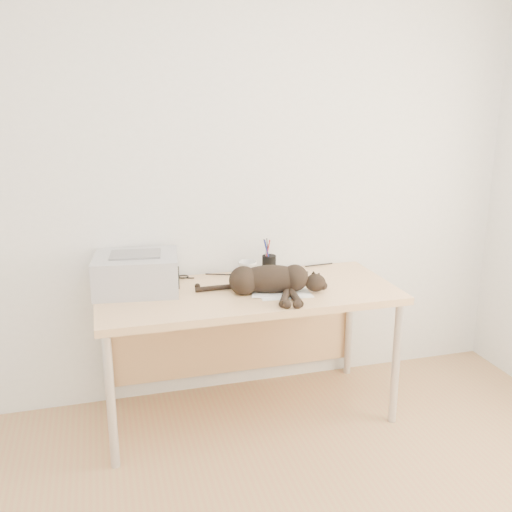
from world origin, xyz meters
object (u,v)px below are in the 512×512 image
object	(u,v)px
pen_cup	(269,264)
mouse	(298,276)
printer	(137,272)
cat	(267,281)
desk	(244,308)
mug	(248,270)

from	to	relation	value
pen_cup	mouse	xyz separation A→B (m)	(0.13, -0.15, -0.04)
printer	cat	distance (m)	0.70
cat	pen_cup	xyz separation A→B (m)	(0.11, 0.32, -0.01)
desk	pen_cup	xyz separation A→B (m)	(0.20, 0.16, 0.19)
printer	cat	bearing A→B (deg)	-19.32
desk	cat	world-z (taller)	cat
desk	printer	world-z (taller)	printer
printer	mouse	world-z (taller)	printer
desk	mug	size ratio (longest dim) A/B	14.74
printer	pen_cup	bearing A→B (deg)	6.54
printer	pen_cup	world-z (taller)	pen_cup
desk	printer	bearing A→B (deg)	172.71
mouse	desk	bearing A→B (deg)	179.10
desk	cat	distance (m)	0.27
mug	pen_cup	xyz separation A→B (m)	(0.14, 0.05, 0.01)
mouse	cat	bearing A→B (deg)	-146.98
desk	mug	world-z (taller)	mug
mug	mouse	xyz separation A→B (m)	(0.27, -0.10, -0.03)
printer	mug	size ratio (longest dim) A/B	4.39
desk	pen_cup	distance (m)	0.32
printer	mouse	size ratio (longest dim) A/B	3.99
mug	mouse	world-z (taller)	mug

